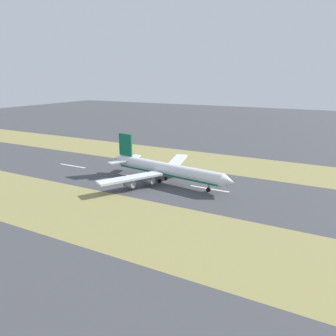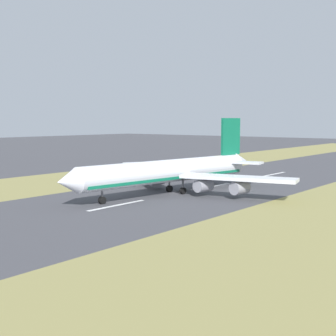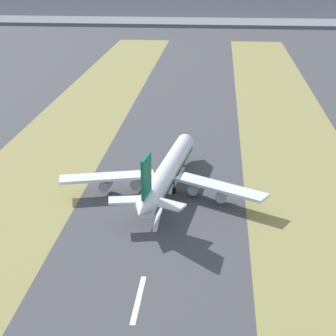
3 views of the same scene
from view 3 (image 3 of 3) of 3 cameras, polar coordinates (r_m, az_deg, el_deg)
ground_plane at (r=175.53m, az=-0.38°, el=-2.35°), size 800.00×800.00×0.00m
grass_median_west at (r=185.05m, az=-14.40°, el=-1.76°), size 40.00×600.00×0.01m
grass_median_east at (r=177.27m, az=14.27°, el=-2.81°), size 40.00×600.00×0.01m
centreline_dash_near at (r=125.10m, az=-3.02°, el=-13.16°), size 1.20×18.00×0.01m
centreline_dash_mid at (r=159.30m, az=-1.01°, el=-4.97°), size 1.20×18.00×0.01m
centreline_dash_far at (r=195.71m, az=0.24°, el=0.26°), size 1.20×18.00×0.01m
airplane_main_jet at (r=173.17m, az=-0.14°, el=-0.53°), size 63.57×67.14×20.20m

